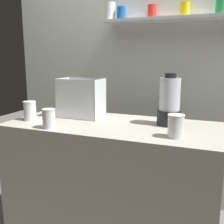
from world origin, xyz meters
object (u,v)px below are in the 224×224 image
blender_pitcher (169,103)px  juice_cup_beet_left (49,120)px  juice_cup_beet_far_left (30,112)px  carrot_display_bin (81,105)px  juice_cup_orange_middle (176,127)px

blender_pitcher → juice_cup_beet_left: size_ratio=2.75×
juice_cup_beet_far_left → juice_cup_beet_left: juice_cup_beet_far_left is taller
blender_pitcher → juice_cup_beet_far_left: size_ratio=2.51×
carrot_display_bin → juice_cup_orange_middle: size_ratio=2.47×
carrot_display_bin → juice_cup_orange_middle: 0.79m
blender_pitcher → juice_cup_beet_far_left: blender_pitcher is taller
blender_pitcher → juice_cup_orange_middle: bearing=-72.6°
carrot_display_bin → blender_pitcher: size_ratio=0.95×
juice_cup_beet_far_left → juice_cup_beet_left: bearing=-28.3°
juice_cup_beet_far_left → juice_cup_beet_left: 0.29m
blender_pitcher → juice_cup_beet_left: blender_pitcher is taller
juice_cup_beet_left → carrot_display_bin: bearing=84.6°
carrot_display_bin → juice_cup_beet_far_left: bearing=-141.4°
juice_cup_beet_left → juice_cup_orange_middle: bearing=6.4°
juice_cup_beet_far_left → juice_cup_orange_middle: (1.02, -0.05, -0.00)m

